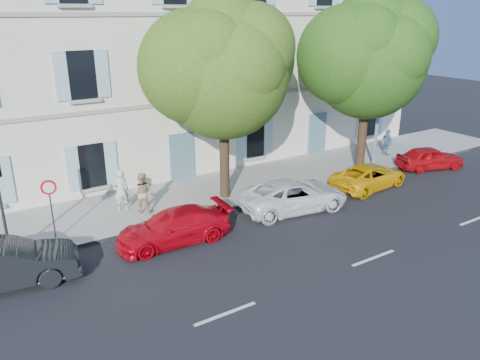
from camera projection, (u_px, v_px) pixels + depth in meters
ground at (300, 218)px, 19.48m from camera, size 90.00×90.00×0.00m
sidewalk at (243, 185)px, 22.99m from camera, size 36.00×4.50×0.15m
kerb at (269, 199)px, 21.27m from camera, size 36.00×0.16×0.16m
building at (187, 52)px, 25.56m from camera, size 28.00×7.00×12.00m
car_dark_sedan at (3, 265)px, 14.40m from camera, size 4.68×2.23×1.48m
car_red_coupe at (174, 227)px, 17.22m from camera, size 4.37×1.94×1.25m
car_white_coupe at (294, 195)px, 20.09m from camera, size 5.07×2.89×1.33m
car_yellow_supercar at (369, 176)px, 22.67m from camera, size 4.37×2.36×1.17m
car_red_hatchback at (430, 158)px, 25.38m from camera, size 3.91×2.49×1.24m
tree_left at (224, 74)px, 19.50m from camera, size 5.50×5.50×8.53m
tree_right at (369, 62)px, 23.10m from camera, size 5.68×5.68×8.75m
road_sign at (50, 197)px, 16.65m from camera, size 0.54×0.14×2.37m
street_lamp at (384, 82)px, 24.00m from camera, size 0.26×1.71×8.05m
pedestrian_a at (121, 190)px, 19.58m from camera, size 0.67×0.46×1.79m
pedestrian_b at (142, 193)px, 19.40m from camera, size 1.07×1.01×1.73m
pedestrian_c at (387, 142)px, 27.19m from camera, size 0.55×0.97×1.57m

